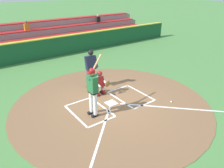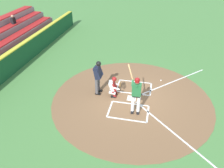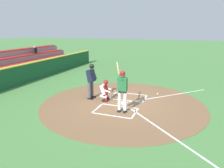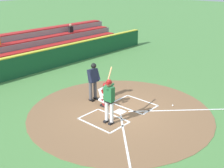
# 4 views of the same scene
# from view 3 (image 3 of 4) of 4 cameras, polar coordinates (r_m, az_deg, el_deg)

# --- Properties ---
(ground_plane) EXTENTS (120.00, 120.00, 0.00)m
(ground_plane) POSITION_cam_3_polar(r_m,az_deg,el_deg) (10.48, 2.90, -5.29)
(ground_plane) COLOR #4C8442
(dirt_circle) EXTENTS (8.00, 8.00, 0.01)m
(dirt_circle) POSITION_cam_3_polar(r_m,az_deg,el_deg) (10.48, 2.90, -5.25)
(dirt_circle) COLOR brown
(dirt_circle) RESTS_ON ground
(home_plate_and_chalk) EXTENTS (7.93, 4.91, 0.01)m
(home_plate_and_chalk) POSITION_cam_3_polar(r_m,az_deg,el_deg) (10.26, 7.61, -5.76)
(home_plate_and_chalk) COLOR white
(home_plate_and_chalk) RESTS_ON dirt_circle
(batter) EXTENTS (0.91, 0.74, 2.13)m
(batter) POSITION_cam_3_polar(r_m,az_deg,el_deg) (9.12, 2.82, -1.13)
(batter) COLOR white
(batter) RESTS_ON ground
(catcher) EXTENTS (0.62, 0.61, 1.13)m
(catcher) POSITION_cam_3_polar(r_m,az_deg,el_deg) (10.65, -1.76, -1.59)
(catcher) COLOR black
(catcher) RESTS_ON ground
(plate_umpire) EXTENTS (0.59, 0.43, 1.86)m
(plate_umpire) POSITION_cam_3_polar(r_m,az_deg,el_deg) (10.91, -5.72, 1.39)
(plate_umpire) COLOR #4C4C51
(plate_umpire) RESTS_ON ground
(baseball) EXTENTS (0.07, 0.07, 0.07)m
(baseball) POSITION_cam_3_polar(r_m,az_deg,el_deg) (12.10, 12.31, -2.63)
(baseball) COLOR white
(baseball) RESTS_ON ground
(backstop_wall) EXTENTS (22.00, 0.36, 1.31)m
(backstop_wall) POSITION_cam_3_polar(r_m,az_deg,el_deg) (14.33, -27.00, 1.35)
(backstop_wall) COLOR #19512D
(backstop_wall) RESTS_ON ground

